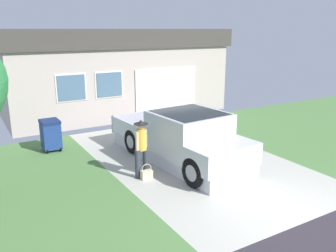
{
  "coord_description": "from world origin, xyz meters",
  "views": [
    {
      "loc": [
        -5.98,
        -4.3,
        4.0
      ],
      "look_at": [
        -0.87,
        4.34,
        1.24
      ],
      "focal_mm": 37.78,
      "sensor_mm": 36.0,
      "label": 1
    }
  ],
  "objects_px": {
    "handbag": "(147,174)",
    "house_with_garage": "(108,69)",
    "pickup_truck": "(186,140)",
    "wheeled_trash_bin": "(51,134)",
    "person_with_hat": "(141,146)"
  },
  "relations": [
    {
      "from": "pickup_truck",
      "to": "house_with_garage",
      "type": "bearing_deg",
      "value": -100.23
    },
    {
      "from": "pickup_truck",
      "to": "wheeled_trash_bin",
      "type": "relative_size",
      "value": 5.04
    },
    {
      "from": "wheeled_trash_bin",
      "to": "house_with_garage",
      "type": "bearing_deg",
      "value": 51.09
    },
    {
      "from": "person_with_hat",
      "to": "handbag",
      "type": "xyz_separation_m",
      "value": [
        0.02,
        -0.25,
        -0.75
      ]
    },
    {
      "from": "person_with_hat",
      "to": "handbag",
      "type": "height_order",
      "value": "person_with_hat"
    },
    {
      "from": "handbag",
      "to": "house_with_garage",
      "type": "relative_size",
      "value": 0.04
    },
    {
      "from": "handbag",
      "to": "wheeled_trash_bin",
      "type": "height_order",
      "value": "wheeled_trash_bin"
    },
    {
      "from": "pickup_truck",
      "to": "person_with_hat",
      "type": "distance_m",
      "value": 1.64
    },
    {
      "from": "handbag",
      "to": "pickup_truck",
      "type": "bearing_deg",
      "value": 16.51
    },
    {
      "from": "person_with_hat",
      "to": "wheeled_trash_bin",
      "type": "bearing_deg",
      "value": 92.77
    },
    {
      "from": "house_with_garage",
      "to": "wheeled_trash_bin",
      "type": "xyz_separation_m",
      "value": [
        -4.12,
        -5.11,
        -1.45
      ]
    },
    {
      "from": "pickup_truck",
      "to": "handbag",
      "type": "xyz_separation_m",
      "value": [
        -1.59,
        -0.47,
        -0.59
      ]
    },
    {
      "from": "pickup_truck",
      "to": "house_with_garage",
      "type": "height_order",
      "value": "house_with_garage"
    },
    {
      "from": "handbag",
      "to": "house_with_garage",
      "type": "xyz_separation_m",
      "value": [
        2.43,
        8.89,
        1.88
      ]
    },
    {
      "from": "pickup_truck",
      "to": "wheeled_trash_bin",
      "type": "bearing_deg",
      "value": -49.83
    }
  ]
}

